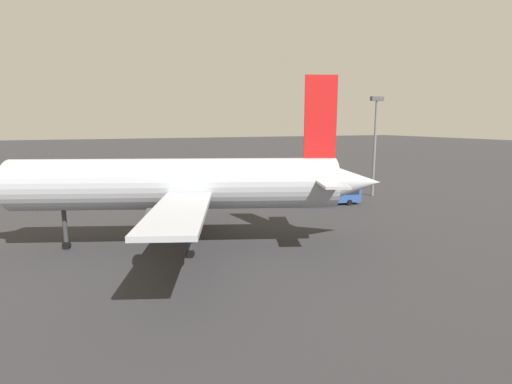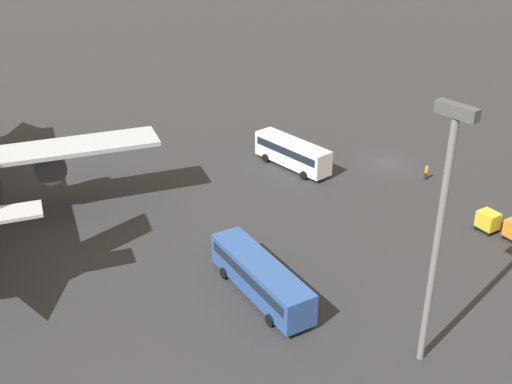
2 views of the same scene
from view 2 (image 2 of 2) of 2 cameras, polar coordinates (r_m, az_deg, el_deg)
The scene contains 6 objects.
ground_plane at distance 78.96m, azimuth 11.62°, elevation 2.54°, with size 600.00×600.00×0.00m, color #2D2D30.
shuttle_bus_near at distance 75.55m, azimuth 3.26°, elevation 3.58°, with size 10.52×3.17×3.33m.
shuttle_bus_far at distance 53.13m, azimuth 0.42°, elevation -7.46°, with size 12.46×4.59×3.21m.
worker_person at distance 75.40m, azimuth 14.90°, elevation 1.68°, with size 0.38×0.38×1.74m.
cargo_cart_yellow at distance 66.44m, azimuth 19.93°, elevation -2.38°, with size 2.19×1.91×2.06m.
light_pole at distance 43.14m, azimuth 16.12°, elevation -2.16°, with size 2.80×0.70×19.41m.
Camera 2 is at (-44.13, 57.11, 32.04)m, focal length 45.00 mm.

